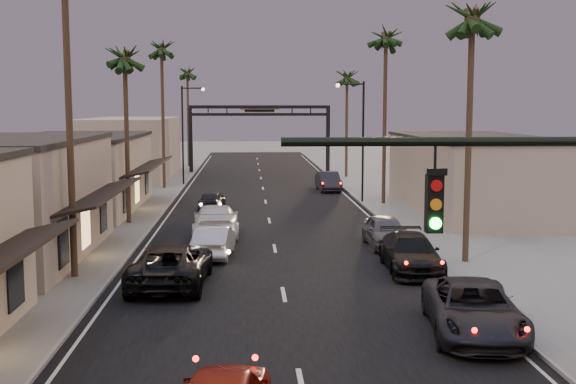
{
  "coord_description": "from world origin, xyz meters",
  "views": [
    {
      "loc": [
        -1.36,
        -7.96,
        7.19
      ],
      "look_at": [
        0.86,
        31.29,
        2.5
      ],
      "focal_mm": 45.0,
      "sensor_mm": 36.0,
      "label": 1
    }
  ],
  "objects": [
    {
      "name": "oncoming_pickup",
      "position": [
        -4.44,
        20.68,
        0.87
      ],
      "size": [
        3.19,
        6.39,
        1.74
      ],
      "primitive_type": "imported",
      "rotation": [
        0.0,
        0.0,
        3.09
      ],
      "color": "black",
      "rests_on": "ground"
    },
    {
      "name": "curbside_far",
      "position": [
        5.53,
        52.84,
        0.81
      ],
      "size": [
        1.9,
        4.99,
        1.63
      ],
      "primitive_type": "imported",
      "rotation": [
        0.0,
        0.0,
        0.04
      ],
      "color": "black",
      "rests_on": "ground"
    },
    {
      "name": "building_right",
      "position": [
        14.0,
        40.0,
        2.5
      ],
      "size": [
        8.0,
        18.0,
        5.0
      ],
      "primitive_type": "cube",
      "color": "gray",
      "rests_on": "ground"
    },
    {
      "name": "oncoming_white",
      "position": [
        -3.12,
        31.68,
        0.89
      ],
      "size": [
        2.69,
        6.2,
        1.78
      ],
      "primitive_type": "imported",
      "rotation": [
        0.0,
        0.0,
        3.18
      ],
      "color": "silver",
      "rests_on": "ground"
    },
    {
      "name": "curbside_grey",
      "position": [
        5.69,
        28.13,
        0.81
      ],
      "size": [
        2.0,
        4.78,
        1.62
      ],
      "primitive_type": "imported",
      "rotation": [
        0.0,
        0.0,
        0.02
      ],
      "color": "#4C4C51",
      "rests_on": "ground"
    },
    {
      "name": "arch",
      "position": [
        0.0,
        70.0,
        5.53
      ],
      "size": [
        15.2,
        0.4,
        7.27
      ],
      "color": "black",
      "rests_on": "ground"
    },
    {
      "name": "storefront_dist",
      "position": [
        -13.0,
        65.0,
        3.0
      ],
      "size": [
        8.0,
        20.0,
        6.0
      ],
      "primitive_type": "cube",
      "color": "gray",
      "rests_on": "ground"
    },
    {
      "name": "palm_rc",
      "position": [
        8.6,
        64.0,
        10.47
      ],
      "size": [
        3.2,
        3.2,
        12.2
      ],
      "color": "#38281C",
      "rests_on": "ground"
    },
    {
      "name": "oncoming_silver",
      "position": [
        -2.97,
        26.18,
        0.76
      ],
      "size": [
        1.99,
        4.74,
        1.52
      ],
      "primitive_type": "imported",
      "rotation": [
        0.0,
        0.0,
        3.06
      ],
      "color": "#B0AFB5",
      "rests_on": "ground"
    },
    {
      "name": "storefront_far",
      "position": [
        -13.0,
        42.0,
        2.5
      ],
      "size": [
        8.0,
        16.0,
        5.0
      ],
      "primitive_type": "cube",
      "color": "tan",
      "rests_on": "ground"
    },
    {
      "name": "curbside_near",
      "position": [
        5.74,
        13.83,
        0.82
      ],
      "size": [
        3.5,
        6.24,
        1.65
      ],
      "primitive_type": "imported",
      "rotation": [
        0.0,
        0.0,
        -0.13
      ],
      "color": "black",
      "rests_on": "ground"
    },
    {
      "name": "curbside_black",
      "position": [
        5.75,
        22.63,
        0.81
      ],
      "size": [
        2.46,
        5.63,
        1.61
      ],
      "primitive_type": "imported",
      "rotation": [
        0.0,
        0.0,
        -0.04
      ],
      "color": "black",
      "rests_on": "ground"
    },
    {
      "name": "oncoming_dgrey",
      "position": [
        -3.86,
        42.31,
        0.67
      ],
      "size": [
        1.99,
        4.09,
        1.34
      ],
      "primitive_type": "imported",
      "rotation": [
        0.0,
        0.0,
        3.04
      ],
      "color": "black",
      "rests_on": "ground"
    },
    {
      "name": "sidewalk_right",
      "position": [
        9.5,
        52.0,
        0.06
      ],
      "size": [
        5.0,
        92.0,
        0.12
      ],
      "primitive_type": "cube",
      "color": "slate",
      "rests_on": "ground"
    },
    {
      "name": "streetlight_right",
      "position": [
        6.92,
        45.0,
        5.33
      ],
      "size": [
        2.13,
        0.3,
        9.0
      ],
      "color": "black",
      "rests_on": "ground"
    },
    {
      "name": "palm_lc",
      "position": [
        -8.6,
        36.0,
        10.47
      ],
      "size": [
        3.2,
        3.2,
        12.2
      ],
      "color": "#38281C",
      "rests_on": "ground"
    },
    {
      "name": "ground",
      "position": [
        0.0,
        40.0,
        0.0
      ],
      "size": [
        200.0,
        200.0,
        0.0
      ],
      "primitive_type": "plane",
      "color": "slate",
      "rests_on": "ground"
    },
    {
      "name": "road",
      "position": [
        0.0,
        45.0,
        0.0
      ],
      "size": [
        14.0,
        120.0,
        0.02
      ],
      "primitive_type": "cube",
      "color": "black",
      "rests_on": "ground"
    },
    {
      "name": "palm_far",
      "position": [
        -8.3,
        78.0,
        11.44
      ],
      "size": [
        3.2,
        3.2,
        13.2
      ],
      "color": "#38281C",
      "rests_on": "ground"
    },
    {
      "name": "streetlight_left",
      "position": [
        -6.92,
        58.0,
        5.33
      ],
      "size": [
        2.13,
        0.3,
        9.0
      ],
      "color": "black",
      "rests_on": "ground"
    },
    {
      "name": "palm_ra",
      "position": [
        8.6,
        24.0,
        11.44
      ],
      "size": [
        3.2,
        3.2,
        13.2
      ],
      "color": "#38281C",
      "rests_on": "ground"
    },
    {
      "name": "palm_ld",
      "position": [
        -8.6,
        55.0,
        12.42
      ],
      "size": [
        3.2,
        3.2,
        14.2
      ],
      "color": "#38281C",
      "rests_on": "ground"
    },
    {
      "name": "palm_rb",
      "position": [
        8.6,
        44.0,
        12.42
      ],
      "size": [
        3.2,
        3.2,
        14.2
      ],
      "color": "#38281C",
      "rests_on": "ground"
    },
    {
      "name": "sidewalk_left",
      "position": [
        -9.5,
        52.0,
        0.06
      ],
      "size": [
        5.0,
        92.0,
        0.12
      ],
      "primitive_type": "cube",
      "color": "slate",
      "rests_on": "ground"
    }
  ]
}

